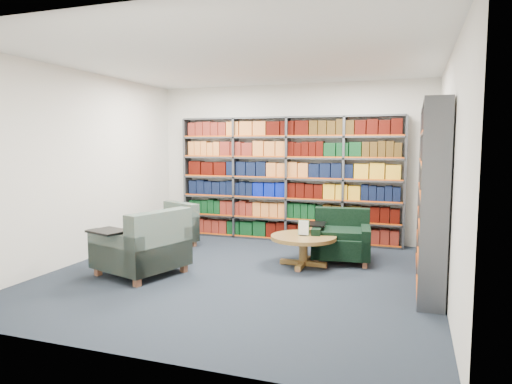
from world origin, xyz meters
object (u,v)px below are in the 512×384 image
(coffee_table, at_px, (303,242))
(chair_teal_front, at_px, (146,249))
(chair_teal_left, at_px, (170,229))
(chair_green_right, at_px, (341,240))

(coffee_table, bearing_deg, chair_teal_front, -149.17)
(chair_teal_left, height_order, chair_teal_front, chair_teal_front)
(chair_green_right, relative_size, chair_teal_front, 0.80)
(chair_green_right, bearing_deg, coffee_table, -129.96)
(chair_teal_left, height_order, chair_green_right, chair_green_right)
(chair_teal_front, height_order, coffee_table, chair_teal_front)
(chair_teal_left, xyz_separation_m, chair_teal_front, (0.57, -1.65, 0.06))
(chair_teal_left, xyz_separation_m, chair_green_right, (2.90, 0.02, 0.01))
(coffee_table, bearing_deg, chair_green_right, 50.04)
(chair_teal_left, relative_size, chair_green_right, 1.05)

